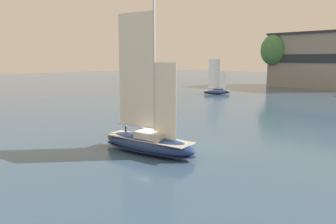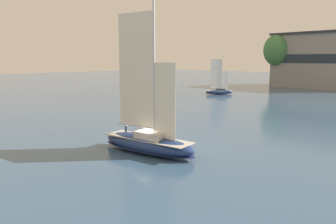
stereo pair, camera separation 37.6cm
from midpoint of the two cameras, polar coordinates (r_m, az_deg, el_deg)
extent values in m
plane|color=#385675|center=(35.05, -3.81, -7.07)|extent=(400.00, 400.00, 0.00)
cube|color=gray|center=(124.71, 24.91, 8.02)|extent=(30.21, 16.82, 17.89)
cube|color=#1E2833|center=(116.79, 23.47, 8.52)|extent=(27.19, 0.10, 2.86)
cube|color=#2D2D33|center=(124.99, 25.21, 12.27)|extent=(31.41, 18.02, 0.70)
cylinder|color=brown|center=(123.05, 17.63, 6.56)|extent=(0.79, 0.79, 9.84)
ellipsoid|color=#477F47|center=(122.99, 17.81, 10.23)|extent=(8.85, 8.85, 10.82)
ellipsoid|color=navy|center=(34.79, -3.83, -5.53)|extent=(11.89, 5.19, 1.96)
ellipsoid|color=#19234C|center=(34.93, -3.82, -6.38)|extent=(12.01, 5.25, 0.23)
cube|color=#BCB7A8|center=(34.64, -3.84, -4.62)|extent=(10.44, 4.44, 0.06)
cube|color=beige|center=(34.19, -3.10, -4.05)|extent=(3.57, 2.79, 0.81)
cylinder|color=silver|center=(33.08, -2.72, 7.38)|extent=(0.23, 0.23, 14.38)
cylinder|color=silver|center=(35.43, -5.97, -2.38)|extent=(5.13, 1.10, 0.20)
cube|color=silver|center=(34.59, -5.87, 7.19)|extent=(4.69, 0.87, 11.79)
cube|color=silver|center=(32.53, -0.78, 1.64)|extent=(2.50, 0.47, 7.91)
cylinder|color=#232838|center=(37.03, -7.65, -3.05)|extent=(0.23, 0.23, 0.85)
cylinder|color=silver|center=(36.88, -7.67, -1.91)|extent=(0.39, 0.39, 0.65)
sphere|color=tan|center=(36.79, -7.69, -1.23)|extent=(0.24, 0.24, 0.24)
ellipsoid|color=navy|center=(92.36, 8.44, 3.47)|extent=(6.30, 7.46, 1.31)
ellipsoid|color=#19234C|center=(92.39, 8.43, 3.25)|extent=(6.36, 7.53, 0.16)
cube|color=beige|center=(92.32, 8.44, 3.71)|extent=(5.47, 6.51, 0.06)
cube|color=#333D4C|center=(92.40, 8.67, 3.89)|extent=(2.49, 2.62, 0.54)
cylinder|color=silver|center=(92.16, 8.88, 6.70)|extent=(0.15, 0.15, 9.60)
cylinder|color=silver|center=(91.93, 7.79, 4.20)|extent=(2.16, 2.86, 0.13)
cube|color=white|center=(91.71, 7.92, 6.65)|extent=(1.91, 2.57, 7.87)
cube|color=white|center=(92.57, 9.41, 5.36)|extent=(1.02, 1.37, 5.28)
cylinder|color=red|center=(50.66, -4.63, -1.44)|extent=(1.22, 1.22, 0.91)
cone|color=red|center=(50.48, -4.65, -0.31)|extent=(0.91, 0.91, 1.12)
sphere|color=#F2F266|center=(50.38, -4.66, 0.41)|extent=(0.16, 0.16, 0.16)
camera|label=1|loc=(0.19, -90.30, -0.05)|focal=35.00mm
camera|label=2|loc=(0.19, 89.70, 0.05)|focal=35.00mm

